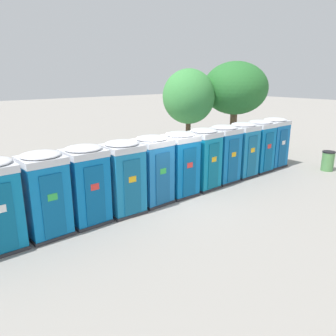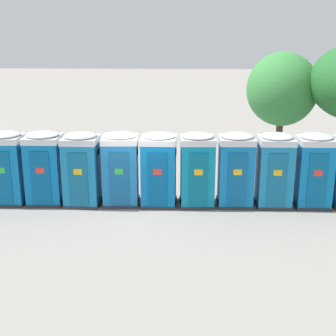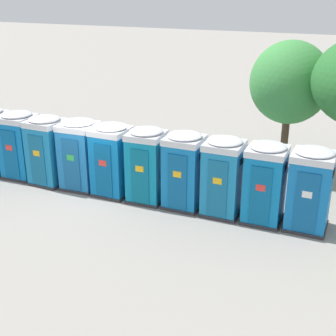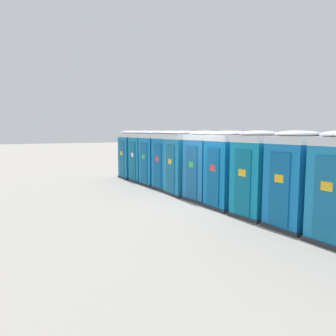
% 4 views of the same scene
% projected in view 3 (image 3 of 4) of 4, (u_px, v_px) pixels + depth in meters
% --- Properties ---
extents(ground_plane, '(120.00, 120.00, 0.00)m').
position_uv_depth(ground_plane, '(93.00, 193.00, 16.54)').
color(ground_plane, gray).
extents(portapotty_3, '(1.25, 1.23, 2.54)m').
position_uv_depth(portapotty_3, '(20.00, 145.00, 17.53)').
color(portapotty_3, '#2D2D33').
rests_on(portapotty_3, ground).
extents(portapotty_4, '(1.23, 1.22, 2.54)m').
position_uv_depth(portapotty_4, '(47.00, 150.00, 16.97)').
color(portapotty_4, '#2D2D33').
rests_on(portapotty_4, ground).
extents(portapotty_5, '(1.29, 1.26, 2.54)m').
position_uv_depth(portapotty_5, '(79.00, 154.00, 16.56)').
color(portapotty_5, '#2D2D33').
rests_on(portapotty_5, ground).
extents(portapotty_6, '(1.23, 1.22, 2.54)m').
position_uv_depth(portapotty_6, '(112.00, 159.00, 16.07)').
color(portapotty_6, '#2D2D33').
rests_on(portapotty_6, ground).
extents(portapotty_7, '(1.23, 1.25, 2.54)m').
position_uv_depth(portapotty_7, '(147.00, 165.00, 15.60)').
color(portapotty_7, '#2D2D33').
rests_on(portapotty_7, ground).
extents(portapotty_8, '(1.21, 1.21, 2.54)m').
position_uv_depth(portapotty_8, '(184.00, 170.00, 15.16)').
color(portapotty_8, '#2D2D33').
rests_on(portapotty_8, ground).
extents(portapotty_9, '(1.19, 1.21, 2.54)m').
position_uv_depth(portapotty_9, '(223.00, 176.00, 14.67)').
color(portapotty_9, '#2D2D33').
rests_on(portapotty_9, ground).
extents(portapotty_10, '(1.19, 1.21, 2.54)m').
position_uv_depth(portapotty_10, '(265.00, 183.00, 14.20)').
color(portapotty_10, '#2D2D33').
rests_on(portapotty_10, ground).
extents(portapotty_11, '(1.24, 1.21, 2.54)m').
position_uv_depth(portapotty_11, '(310.00, 189.00, 13.76)').
color(portapotty_11, '#2D2D33').
rests_on(portapotty_11, ground).
extents(street_tree_0, '(3.02, 3.02, 5.01)m').
position_uv_depth(street_tree_0, '(290.00, 83.00, 17.62)').
color(street_tree_0, '#4C3826').
rests_on(street_tree_0, ground).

